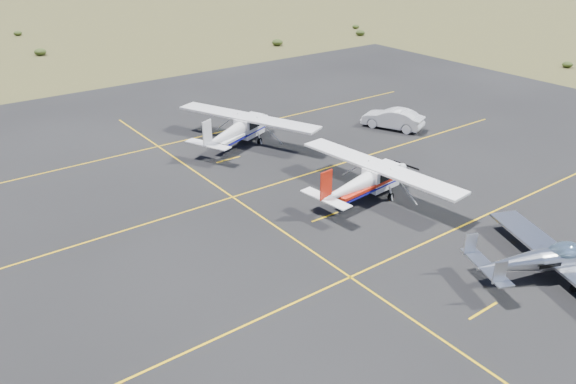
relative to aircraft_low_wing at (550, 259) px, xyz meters
name	(u,v)px	position (x,y,z in m)	size (l,w,h in m)	color
ground	(462,256)	(-1.68, 3.69, -1.07)	(1600.00, 1600.00, 0.00)	#383D1C
apron	(368,206)	(-1.68, 10.69, -1.07)	(72.00, 72.00, 0.02)	black
aircraft_low_wing	(550,259)	(0.00, 0.00, 0.00)	(7.62, 10.03, 2.23)	silver
aircraft_cessna	(367,180)	(-1.14, 11.48, 0.27)	(7.19, 11.92, 3.01)	white
aircraft_plain	(239,129)	(-2.53, 24.12, 0.32)	(8.87, 11.97, 3.12)	silver
sedan	(393,119)	(9.94, 19.90, -0.22)	(1.77, 5.09, 1.68)	silver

